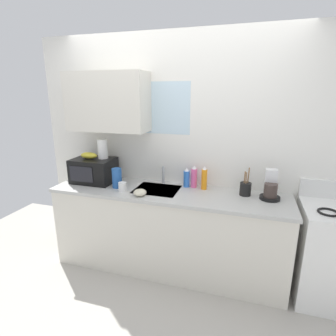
# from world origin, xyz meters

# --- Properties ---
(kitchen_wall_assembly) EXTENTS (3.23, 0.42, 2.50)m
(kitchen_wall_assembly) POSITION_xyz_m (-0.13, 0.31, 1.35)
(kitchen_wall_assembly) COLOR white
(kitchen_wall_assembly) RESTS_ON ground
(counter_unit) EXTENTS (2.46, 0.63, 0.90)m
(counter_unit) POSITION_xyz_m (-0.00, 0.00, 0.46)
(counter_unit) COLOR silver
(counter_unit) RESTS_ON ground
(sink_faucet) EXTENTS (0.03, 0.03, 0.19)m
(sink_faucet) POSITION_xyz_m (-0.13, 0.24, 0.99)
(sink_faucet) COLOR #B2B5BA
(sink_faucet) RESTS_ON counter_unit
(stove_range) EXTENTS (0.60, 0.60, 1.08)m
(stove_range) POSITION_xyz_m (1.58, 0.00, 0.46)
(stove_range) COLOR white
(stove_range) RESTS_ON ground
(microwave) EXTENTS (0.46, 0.35, 0.27)m
(microwave) POSITION_xyz_m (-0.90, 0.05, 1.04)
(microwave) COLOR black
(microwave) RESTS_ON counter_unit
(banana_bunch) EXTENTS (0.20, 0.11, 0.07)m
(banana_bunch) POSITION_xyz_m (-0.95, 0.05, 1.20)
(banana_bunch) COLOR gold
(banana_bunch) RESTS_ON microwave
(paper_towel_roll) EXTENTS (0.11, 0.11, 0.22)m
(paper_towel_roll) POSITION_xyz_m (-0.80, 0.10, 1.28)
(paper_towel_roll) COLOR white
(paper_towel_roll) RESTS_ON microwave
(coffee_maker) EXTENTS (0.19, 0.21, 0.28)m
(coffee_maker) POSITION_xyz_m (1.00, 0.11, 1.00)
(coffee_maker) COLOR black
(coffee_maker) RESTS_ON counter_unit
(dish_soap_bottle_blue) EXTENTS (0.07, 0.07, 0.21)m
(dish_soap_bottle_blue) POSITION_xyz_m (0.15, 0.19, 1.00)
(dish_soap_bottle_blue) COLOR blue
(dish_soap_bottle_blue) RESTS_ON counter_unit
(dish_soap_bottle_pink) EXTENTS (0.06, 0.06, 0.24)m
(dish_soap_bottle_pink) POSITION_xyz_m (0.23, 0.20, 1.01)
(dish_soap_bottle_pink) COLOR #E55999
(dish_soap_bottle_pink) RESTS_ON counter_unit
(dish_soap_bottle_orange) EXTENTS (0.06, 0.06, 0.25)m
(dish_soap_bottle_orange) POSITION_xyz_m (0.34, 0.17, 1.02)
(dish_soap_bottle_orange) COLOR orange
(dish_soap_bottle_orange) RESTS_ON counter_unit
(cereal_canister) EXTENTS (0.10, 0.10, 0.21)m
(cereal_canister) POSITION_xyz_m (-0.56, -0.05, 1.01)
(cereal_canister) COLOR #2659A5
(cereal_canister) RESTS_ON counter_unit
(mug_white) EXTENTS (0.08, 0.08, 0.09)m
(mug_white) POSITION_xyz_m (-0.45, -0.14, 0.95)
(mug_white) COLOR white
(mug_white) RESTS_ON counter_unit
(utensil_crock) EXTENTS (0.11, 0.11, 0.28)m
(utensil_crock) POSITION_xyz_m (0.77, 0.12, 0.97)
(utensil_crock) COLOR black
(utensil_crock) RESTS_ON counter_unit
(small_bowl) EXTENTS (0.13, 0.13, 0.06)m
(small_bowl) POSITION_xyz_m (-0.23, -0.20, 0.93)
(small_bowl) COLOR beige
(small_bowl) RESTS_ON counter_unit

